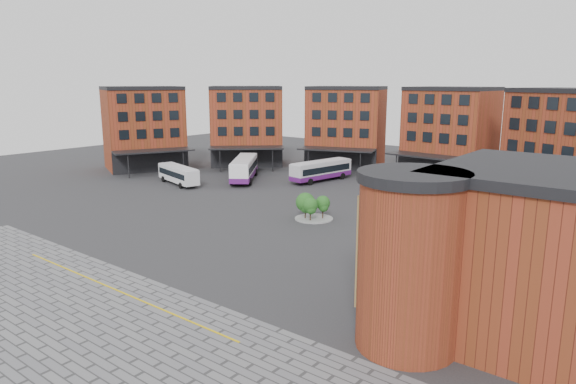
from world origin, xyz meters
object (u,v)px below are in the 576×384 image
Objects in this scene: bus_c at (321,170)px; bus_f at (519,211)px; tree_island at (311,205)px; bus_a at (178,174)px; bus_e at (455,197)px; bus_b at (244,168)px; blue_car at (390,326)px; bus_d at (415,180)px.

bus_f is (31.87, -8.83, 0.15)m from bus_c.
tree_island reaches higher than bus_a.
bus_c is 1.08× the size of bus_e.
bus_e is at bearing -1.88° from bus_c.
bus_c is (-12.32, 19.85, 0.04)m from tree_island.
bus_e is (33.35, 2.18, -0.33)m from bus_b.
blue_car is (32.25, -39.09, -1.02)m from bus_c.
bus_c is at bearing -145.85° from bus_d.
bus_b reaches higher than bus_f.
bus_b is at bearing -134.43° from bus_c.
tree_island is 0.38× the size of bus_c.
bus_e is 0.90× the size of bus_f.
blue_car is (0.38, -30.26, -1.17)m from bus_f.
bus_c is at bearing -175.41° from bus_e.
tree_island is 25.66m from bus_b.
bus_e is at bearing 39.28° from blue_car.
tree_island is 28.28m from bus_a.
bus_e reaches higher than bus_a.
bus_c is at bearing 64.28° from blue_car.
blue_car is at bearing -56.71° from bus_f.
bus_f is (47.52, 6.91, 0.21)m from bus_a.
bus_a is 22.20m from bus_c.
bus_d is (24.81, 9.36, -0.37)m from bus_b.
tree_island is at bearing -71.02° from bus_d.
bus_c reaches higher than bus_a.
tree_island is 22.44m from bus_f.
bus_d is 0.96× the size of bus_e.
bus_d is 0.86× the size of bus_f.
bus_d is at bearing 179.47° from bus_f.
bus_b is 1.01× the size of bus_f.
bus_b is at bearing -159.77° from bus_e.
bus_f is (17.01, -11.08, 0.31)m from bus_d.
bus_c is 23.91m from bus_e.
bus_d is at bearing 83.45° from tree_island.
blue_car is (8.85, -34.16, -0.89)m from bus_e.
bus_c is at bearing -162.92° from bus_f.
blue_car is at bearing -44.00° from tree_island.
bus_f is at bearing 25.48° from blue_car.
bus_d is at bearing 47.57° from blue_car.
bus_f is at bearing -38.04° from bus_b.
blue_car is at bearing -100.66° from bus_a.
bus_b is 12.23m from bus_c.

